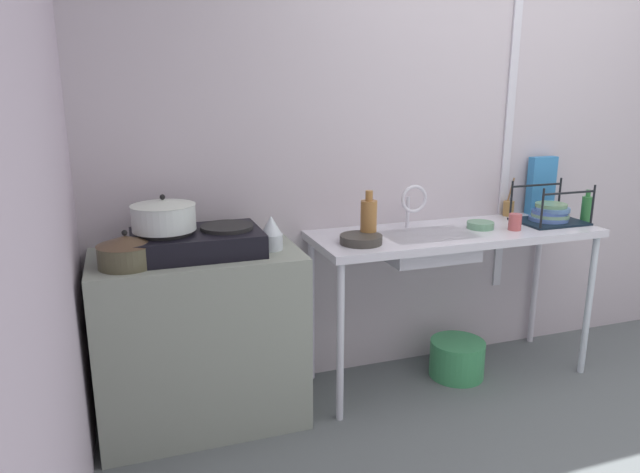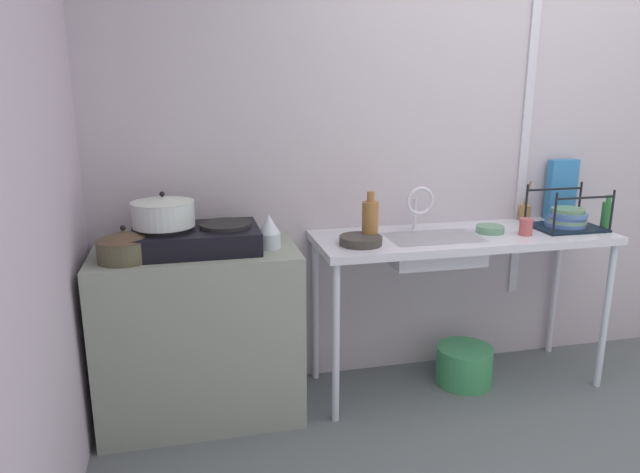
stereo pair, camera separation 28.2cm
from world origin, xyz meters
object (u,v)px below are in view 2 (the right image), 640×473
sink_basin (433,250)px  bucket_on_floor (464,365)px  pot_beside_stove (124,245)px  cereal_box (561,189)px  bottle_by_rack (607,214)px  utensil_jar (525,212)px  stove (196,238)px  frying_pan (361,240)px  bottle_by_sink (370,220)px  dish_rack (567,219)px  cup_by_rack (526,227)px  faucet (419,203)px  small_bowl_on_drainboard (490,229)px  pot_on_left_burner (163,211)px  percolator (269,232)px

sink_basin → bucket_on_floor: (0.22, 0.01, -0.68)m
pot_beside_stove → cereal_box: size_ratio=0.71×
bottle_by_rack → utensil_jar: size_ratio=0.79×
stove → frying_pan: stove is taller
sink_basin → bottle_by_sink: bearing=178.1°
stove → dish_rack: dish_rack is taller
frying_pan → cup_by_rack: (0.88, -0.02, 0.02)m
bottle_by_rack → stove: bearing=178.5°
faucet → cup_by_rack: size_ratio=2.79×
sink_basin → small_bowl_on_drainboard: 0.34m
bottle_by_rack → cereal_box: (-0.10, 0.27, 0.09)m
small_bowl_on_drainboard → frying_pan: bearing=-174.2°
frying_pan → bottle_by_sink: 0.12m
cup_by_rack → cereal_box: cereal_box is taller
dish_rack → bucket_on_floor: (-0.55, -0.01, -0.79)m
pot_on_left_burner → dish_rack: size_ratio=0.80×
sink_basin → bucket_on_floor: size_ratio=1.55×
pot_beside_stove → dish_rack: bearing=2.2°
pot_on_left_burner → bucket_on_floor: pot_on_left_burner is taller
dish_rack → bottle_by_rack: (0.21, -0.05, 0.03)m
stove → dish_rack: size_ratio=1.63×
utensil_jar → small_bowl_on_drainboard: bearing=-147.4°
dish_rack → utensil_jar: (-0.11, 0.22, 0.00)m
bottle_by_rack → sink_basin: bearing=178.4°
pot_beside_stove → cup_by_rack: 1.96m
frying_pan → cup_by_rack: size_ratio=2.39×
small_bowl_on_drainboard → pot_beside_stove: bearing=-177.1°
stove → pot_beside_stove: pot_beside_stove is taller
percolator → utensil_jar: 1.52m
frying_pan → stove: bearing=174.1°
faucet → bottle_by_sink: size_ratio=0.99×
pot_beside_stove → utensil_jar: 2.16m
dish_rack → small_bowl_on_drainboard: bearing=179.3°
frying_pan → bottle_by_rack: bottle_by_rack is taller
small_bowl_on_drainboard → bottle_by_rack: bottle_by_rack is taller
frying_pan → cereal_box: cereal_box is taller
cup_by_rack → faucet: bearing=160.0°
cereal_box → percolator: bearing=-174.0°
pot_beside_stove → dish_rack: 2.26m
stove → dish_rack: bearing=-0.3°
percolator → cereal_box: size_ratio=0.48×
dish_rack → cereal_box: size_ratio=1.05×
bottle_by_rack → bucket_on_floor: size_ratio=0.60×
faucet → pot_beside_stove: bearing=-172.6°
pot_on_left_burner → frying_pan: size_ratio=1.36×
utensil_jar → bucket_on_floor: utensil_jar is taller
bottle_by_sink → bucket_on_floor: bearing=-0.2°
utensil_jar → pot_on_left_burner: bearing=-173.9°
faucet → bucket_on_floor: size_ratio=0.80×
percolator → small_bowl_on_drainboard: 1.16m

